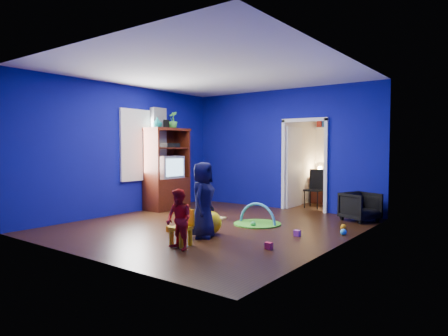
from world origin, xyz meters
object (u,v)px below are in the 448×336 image
Objects in this scene: child_navy at (203,200)px; study_desk at (329,189)px; child_black at (207,192)px; armchair at (360,207)px; crt_tv at (168,167)px; hopper_ball at (210,223)px; play_mat at (257,224)px; kid_chair at (181,229)px; vase at (157,123)px; toddler_red at (179,220)px; tv_armoire at (167,169)px; folding_chair at (314,189)px.

child_navy is 1.43× the size of study_desk.
armchair is at bearing -86.35° from child_black.
crt_tv reaches higher than hopper_ball.
child_navy is 1.62m from play_mat.
crt_tv is (-4.26, -1.19, 0.73)m from armchair.
armchair is at bearing -53.97° from study_desk.
kid_chair is 0.57× the size of study_desk.
hopper_ball is at bearing -26.22° from vase.
toddler_red is at bearing -39.24° from vase.
child_black is 2.19× the size of kid_chair.
child_navy is at bearing -95.23° from play_mat.
kid_chair is at bearing 137.96° from toddler_red.
tv_armoire is 3.79m from kid_chair.
study_desk is at bearing 51.76° from vase.
tv_armoire reaches higher than crt_tv.
folding_chair is (0.18, 3.89, 0.26)m from hopper_ball.
toddler_red is at bearing -88.86° from study_desk.
armchair is 3.25m from hopper_ball.
tv_armoire is (-2.67, 1.84, 0.35)m from child_navy.
kid_chair is (0.15, -0.89, 0.05)m from hopper_ball.
folding_chair is (0.03, 4.78, 0.21)m from kid_chair.
folding_chair is at bearing 87.40° from hopper_ball.
child_black is 2.41m from kid_chair.
child_navy is at bearing -34.57° from tv_armoire.
child_navy is 3.41m from vase.
child_black reaches higher than kid_chair.
tv_armoire is at bearing 172.83° from play_mat.
kid_chair is at bearing -42.32° from crt_tv.
armchair is 0.92× the size of crt_tv.
child_black is 3.86m from study_desk.
study_desk is at bearing 90.15° from play_mat.
tv_armoire is (-2.92, 2.68, 0.53)m from toddler_red.
toddler_red reaches higher than hopper_ball.
armchair is 4.51m from tv_armoire.
toddler_red is 5.94m from study_desk.
toddler_red is 3.70× the size of vase.
child_black is at bearing 110.53° from kid_chair.
child_black is 2.64m from toddler_red.
folding_chair reaches higher than kid_chair.
folding_chair reaches higher than armchair.
hopper_ball is (2.58, -1.59, -0.82)m from crt_tv.
vase is 0.12× the size of tv_armoire.
study_desk is (-0.01, 3.61, 0.36)m from play_mat.
vase is 3.48m from hopper_ball.
play_mat is at bearing -1.09° from vase.
toddler_red is (0.25, -0.84, -0.18)m from child_navy.
vase is (-4.30, -1.49, 1.79)m from armchair.
hopper_ball is 3.90m from folding_chair.
hopper_ball is (-0.30, 1.09, -0.25)m from toddler_red.
child_black is 1.22× the size of toddler_red.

